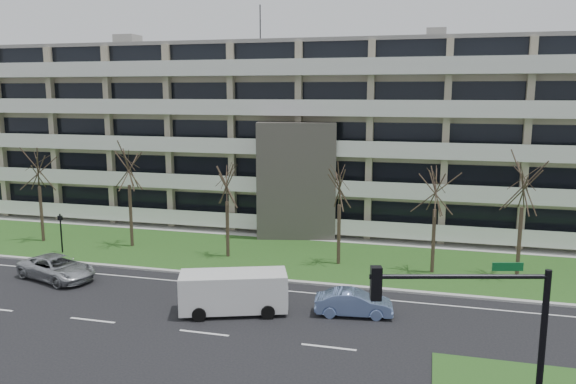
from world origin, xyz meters
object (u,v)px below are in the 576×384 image
(silver_pickup, at_px, (57,268))
(traffic_signal, at_px, (484,334))
(pedestrian_signal, at_px, (61,228))
(blue_sedan, at_px, (354,303))
(white_van, at_px, (235,289))

(silver_pickup, xyz_separation_m, traffic_signal, (23.58, -11.36, 3.38))
(silver_pickup, bearing_deg, traffic_signal, -98.46)
(silver_pickup, distance_m, pedestrian_signal, 6.01)
(blue_sedan, distance_m, white_van, 6.14)
(blue_sedan, xyz_separation_m, traffic_signal, (5.30, -10.32, 3.45))
(silver_pickup, relative_size, traffic_signal, 0.82)
(silver_pickup, xyz_separation_m, blue_sedan, (18.28, -1.04, -0.07))
(traffic_signal, bearing_deg, blue_sedan, 102.62)
(silver_pickup, xyz_separation_m, pedestrian_signal, (-3.25, 4.94, 1.09))
(blue_sedan, relative_size, pedestrian_signal, 1.39)
(blue_sedan, height_order, pedestrian_signal, pedestrian_signal)
(silver_pickup, relative_size, white_van, 0.89)
(blue_sedan, xyz_separation_m, pedestrian_signal, (-21.53, 5.98, 1.16))
(silver_pickup, distance_m, traffic_signal, 26.39)
(traffic_signal, height_order, pedestrian_signal, traffic_signal)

